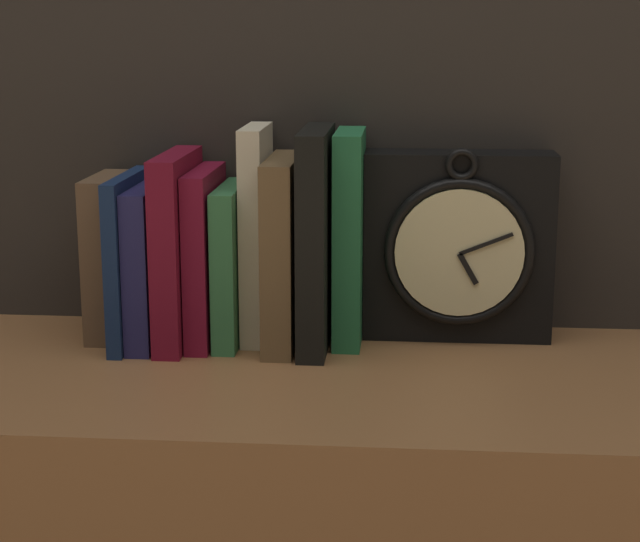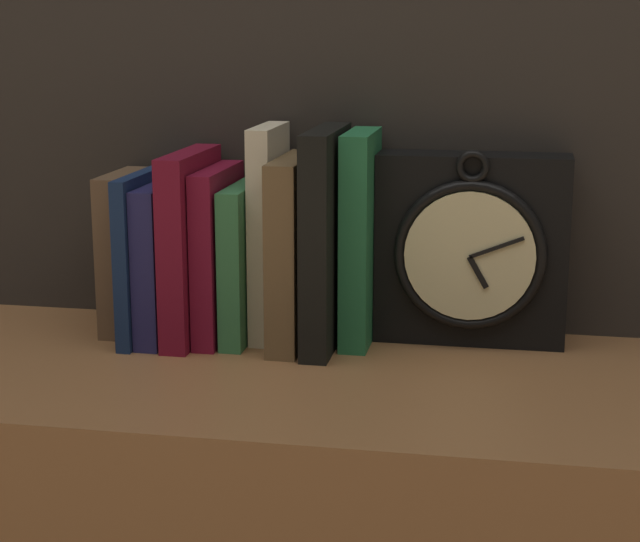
% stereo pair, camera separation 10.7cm
% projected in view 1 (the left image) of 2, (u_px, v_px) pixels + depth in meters
% --- Properties ---
extents(clock, '(0.21, 0.08, 0.22)m').
position_uv_depth(clock, '(458.00, 246.00, 1.20)').
color(clock, black).
rests_on(clock, bookshelf).
extents(book_slot0_brown, '(0.04, 0.11, 0.18)m').
position_uv_depth(book_slot0_brown, '(111.00, 256.00, 1.21)').
color(book_slot0_brown, brown).
rests_on(book_slot0_brown, bookshelf).
extents(book_slot1_navy, '(0.02, 0.16, 0.19)m').
position_uv_depth(book_slot1_navy, '(129.00, 258.00, 1.19)').
color(book_slot1_navy, '#14264B').
rests_on(book_slot1_navy, bookshelf).
extents(book_slot2_navy, '(0.03, 0.15, 0.18)m').
position_uv_depth(book_slot2_navy, '(150.00, 263.00, 1.19)').
color(book_slot2_navy, navy).
rests_on(book_slot2_navy, bookshelf).
extents(book_slot3_maroon, '(0.03, 0.16, 0.21)m').
position_uv_depth(book_slot3_maroon, '(178.00, 249.00, 1.18)').
color(book_slot3_maroon, maroon).
rests_on(book_slot3_maroon, bookshelf).
extents(book_slot4_maroon, '(0.03, 0.14, 0.19)m').
position_uv_depth(book_slot4_maroon, '(205.00, 256.00, 1.19)').
color(book_slot4_maroon, maroon).
rests_on(book_slot4_maroon, bookshelf).
extents(book_slot5_green, '(0.03, 0.14, 0.18)m').
position_uv_depth(book_slot5_green, '(232.00, 264.00, 1.19)').
color(book_slot5_green, '#327342').
rests_on(book_slot5_green, bookshelf).
extents(book_slot6_cream, '(0.02, 0.11, 0.24)m').
position_uv_depth(book_slot6_cream, '(256.00, 234.00, 1.20)').
color(book_slot6_cream, beige).
rests_on(book_slot6_cream, bookshelf).
extents(book_slot7_brown, '(0.03, 0.15, 0.21)m').
position_uv_depth(book_slot7_brown, '(283.00, 252.00, 1.18)').
color(book_slot7_brown, brown).
rests_on(book_slot7_brown, bookshelf).
extents(book_slot8_black, '(0.03, 0.16, 0.24)m').
position_uv_depth(book_slot8_black, '(316.00, 239.00, 1.17)').
color(book_slot8_black, black).
rests_on(book_slot8_black, bookshelf).
extents(book_slot9_green, '(0.03, 0.11, 0.24)m').
position_uv_depth(book_slot9_green, '(349.00, 237.00, 1.18)').
color(book_slot9_green, '#236D3F').
rests_on(book_slot9_green, bookshelf).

